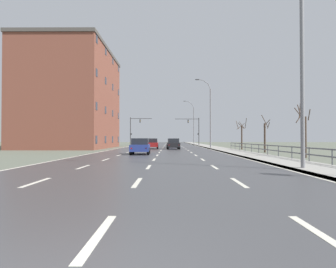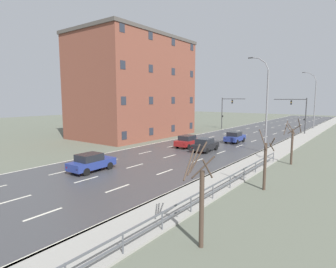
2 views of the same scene
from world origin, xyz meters
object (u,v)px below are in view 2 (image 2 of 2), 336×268
(car_distant, at_px, (235,137))
(car_far_right, at_px, (205,145))
(street_lamp_midground, at_px, (266,106))
(traffic_signal_right, at_px, (300,110))
(street_lamp_distant, at_px, (314,101))
(car_far_left, at_px, (91,162))
(brick_building, at_px, (134,87))
(traffic_signal_left, at_px, (226,109))
(car_near_right, at_px, (188,141))

(car_distant, relative_size, car_far_right, 0.99)
(street_lamp_midground, height_order, traffic_signal_right, street_lamp_midground)
(street_lamp_distant, bearing_deg, car_far_left, -100.66)
(street_lamp_midground, xyz_separation_m, car_far_right, (-5.81, -3.48, -4.59))
(street_lamp_distant, distance_m, car_distant, 27.49)
(street_lamp_distant, bearing_deg, traffic_signal_right, -93.02)
(car_distant, xyz_separation_m, brick_building, (-16.71, -3.13, 7.30))
(street_lamp_midground, xyz_separation_m, traffic_signal_right, (-0.58, 20.97, -1.19))
(traffic_signal_right, xyz_separation_m, car_far_left, (-8.62, -38.33, -3.41))
(traffic_signal_right, height_order, brick_building, brick_building)
(traffic_signal_left, relative_size, car_near_right, 1.55)
(traffic_signal_left, relative_size, car_far_right, 1.54)
(street_lamp_distant, distance_m, car_far_left, 49.77)
(car_far_left, bearing_deg, brick_building, 122.62)
(traffic_signal_left, xyz_separation_m, brick_building, (-7.89, -18.88, 3.90))
(traffic_signal_left, height_order, car_far_left, traffic_signal_left)
(car_near_right, xyz_separation_m, car_far_right, (3.14, -1.09, 0.00))
(street_lamp_distant, bearing_deg, car_distant, -102.03)
(traffic_signal_right, relative_size, car_near_right, 1.54)
(car_near_right, distance_m, car_far_left, 14.96)
(street_lamp_distant, height_order, traffic_signal_right, street_lamp_distant)
(traffic_signal_left, bearing_deg, street_lamp_distant, 36.53)
(street_lamp_midground, height_order, street_lamp_distant, street_lamp_distant)
(car_near_right, relative_size, car_distant, 1.00)
(street_lamp_distant, xyz_separation_m, car_near_right, (-8.92, -33.71, -4.88))
(traffic_signal_left, distance_m, car_far_right, 25.83)
(brick_building, bearing_deg, car_near_right, -17.08)
(car_far_right, height_order, car_far_left, same)
(traffic_signal_right, distance_m, car_far_left, 39.43)
(street_lamp_distant, height_order, car_distant, street_lamp_distant)
(car_near_right, bearing_deg, traffic_signal_right, 68.91)
(street_lamp_distant, relative_size, car_distant, 2.82)
(street_lamp_distant, xyz_separation_m, traffic_signal_right, (-0.55, -10.35, -1.48))
(traffic_signal_right, distance_m, traffic_signal_left, 13.92)
(street_lamp_distant, bearing_deg, car_near_right, -104.81)
(street_lamp_distant, xyz_separation_m, car_far_right, (-5.77, -34.80, -4.88))
(street_lamp_distant, relative_size, car_far_left, 2.81)
(street_lamp_midground, xyz_separation_m, car_distant, (-5.67, 4.86, -4.59))
(traffic_signal_left, xyz_separation_m, car_far_left, (5.30, -37.97, -3.40))
(car_near_right, bearing_deg, traffic_signal_left, 102.17)
(car_near_right, distance_m, car_far_right, 3.32)
(traffic_signal_right, bearing_deg, car_far_left, -102.67)
(car_near_right, relative_size, car_far_right, 0.99)
(car_near_right, xyz_separation_m, brick_building, (-13.43, 4.13, 7.30))
(street_lamp_distant, relative_size, brick_building, 0.60)
(car_far_left, bearing_deg, car_far_right, 74.28)
(traffic_signal_right, height_order, car_far_right, traffic_signal_right)
(street_lamp_distant, xyz_separation_m, car_far_left, (-9.16, -48.68, -4.88))
(brick_building, bearing_deg, traffic_signal_left, 67.33)
(traffic_signal_left, xyz_separation_m, car_far_right, (8.68, -24.09, -3.40))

